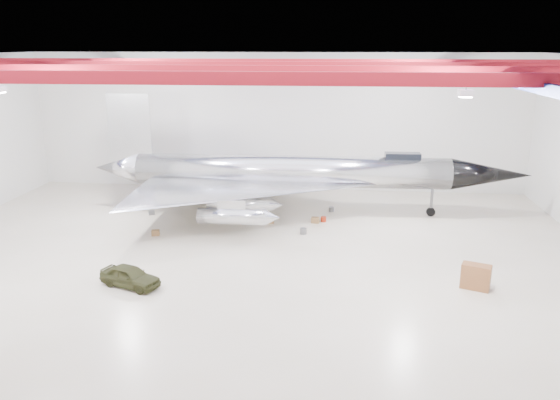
# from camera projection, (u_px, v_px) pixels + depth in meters

# --- Properties ---
(floor) EXTENTS (40.00, 40.00, 0.00)m
(floor) POSITION_uv_depth(u_px,v_px,m) (248.00, 254.00, 31.34)
(floor) COLOR beige
(floor) RESTS_ON ground
(wall_back) EXTENTS (40.00, 0.00, 40.00)m
(wall_back) POSITION_uv_depth(u_px,v_px,m) (276.00, 122.00, 44.18)
(wall_back) COLOR silver
(wall_back) RESTS_ON floor
(ceiling) EXTENTS (40.00, 40.00, 0.00)m
(ceiling) POSITION_uv_depth(u_px,v_px,m) (245.00, 56.00, 28.32)
(ceiling) COLOR #0A0F38
(ceiling) RESTS_ON wall_back
(ceiling_structure) EXTENTS (39.50, 29.50, 1.08)m
(ceiling_structure) POSITION_uv_depth(u_px,v_px,m) (245.00, 69.00, 28.51)
(ceiling_structure) COLOR maroon
(ceiling_structure) RESTS_ON ceiling
(jet_aircraft) EXTENTS (30.49, 17.76, 8.32)m
(jet_aircraft) POSITION_uv_depth(u_px,v_px,m) (291.00, 175.00, 38.25)
(jet_aircraft) COLOR silver
(jet_aircraft) RESTS_ON floor
(jeep) EXTENTS (3.40, 2.27, 1.08)m
(jeep) POSITION_uv_depth(u_px,v_px,m) (130.00, 276.00, 26.98)
(jeep) COLOR #323319
(jeep) RESTS_ON floor
(desk) EXTENTS (1.52, 1.14, 1.26)m
(desk) POSITION_uv_depth(u_px,v_px,m) (476.00, 277.00, 26.71)
(desk) COLOR brown
(desk) RESTS_ON floor
(crate_ply) EXTENTS (0.57, 0.50, 0.34)m
(crate_ply) POSITION_uv_depth(u_px,v_px,m) (156.00, 233.00, 34.31)
(crate_ply) COLOR olive
(crate_ply) RESTS_ON floor
(toolbox_red) EXTENTS (0.60, 0.55, 0.34)m
(toolbox_red) POSITION_uv_depth(u_px,v_px,m) (237.00, 213.00, 38.44)
(toolbox_red) COLOR #9D250F
(toolbox_red) RESTS_ON floor
(engine_drum) EXTENTS (0.55, 0.55, 0.37)m
(engine_drum) POSITION_uv_depth(u_px,v_px,m) (303.00, 231.00, 34.57)
(engine_drum) COLOR #59595B
(engine_drum) RESTS_ON floor
(parts_bin) EXTENTS (0.57, 0.47, 0.38)m
(parts_bin) POSITION_uv_depth(u_px,v_px,m) (315.00, 220.00, 36.74)
(parts_bin) COLOR olive
(parts_bin) RESTS_ON floor
(crate_small) EXTENTS (0.50, 0.46, 0.28)m
(crate_small) POSITION_uv_depth(u_px,v_px,m) (152.00, 213.00, 38.51)
(crate_small) COLOR #59595B
(crate_small) RESTS_ON floor
(tool_chest) EXTENTS (0.44, 0.44, 0.35)m
(tool_chest) POSITION_uv_depth(u_px,v_px,m) (323.00, 219.00, 36.96)
(tool_chest) COLOR #9D250F
(tool_chest) RESTS_ON floor
(oil_barrel) EXTENTS (0.64, 0.56, 0.39)m
(oil_barrel) POSITION_uv_depth(u_px,v_px,m) (269.00, 220.00, 36.68)
(oil_barrel) COLOR olive
(oil_barrel) RESTS_ON floor
(spares_box) EXTENTS (0.38, 0.38, 0.33)m
(spares_box) POSITION_uv_depth(u_px,v_px,m) (331.00, 209.00, 39.23)
(spares_box) COLOR #59595B
(spares_box) RESTS_ON floor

